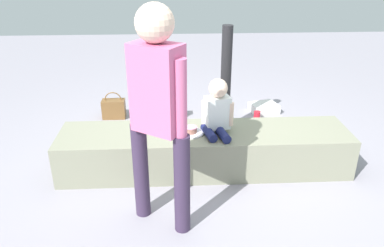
# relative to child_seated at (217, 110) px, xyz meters

# --- Properties ---
(ground_plane) EXTENTS (12.00, 12.00, 0.00)m
(ground_plane) POSITION_rel_child_seated_xyz_m (-0.10, 0.02, -0.58)
(ground_plane) COLOR gray
(concrete_ledge) EXTENTS (2.56, 0.56, 0.37)m
(concrete_ledge) POSITION_rel_child_seated_xyz_m (-0.10, 0.02, -0.40)
(concrete_ledge) COLOR gray
(concrete_ledge) RESTS_ON ground_plane
(child_seated) EXTENTS (0.28, 0.34, 0.48)m
(child_seated) POSITION_rel_child_seated_xyz_m (0.00, 0.00, 0.00)
(child_seated) COLOR #171E4E
(child_seated) RESTS_ON concrete_ledge
(adult_standing) EXTENTS (0.40, 0.34, 1.56)m
(adult_standing) POSITION_rel_child_seated_xyz_m (-0.47, -0.70, 0.35)
(adult_standing) COLOR #362841
(adult_standing) RESTS_ON ground_plane
(cake_plate) EXTENTS (0.22, 0.22, 0.07)m
(cake_plate) POSITION_rel_child_seated_xyz_m (-0.22, -0.01, -0.19)
(cake_plate) COLOR white
(cake_plate) RESTS_ON concrete_ledge
(gift_bag) EXTENTS (0.23, 0.11, 0.30)m
(gift_bag) POSITION_rel_child_seated_xyz_m (-0.43, 1.13, -0.45)
(gift_bag) COLOR gold
(gift_bag) RESTS_ON ground_plane
(railing_post) EXTENTS (0.36, 0.36, 1.15)m
(railing_post) POSITION_rel_child_seated_xyz_m (0.18, 0.78, -0.15)
(railing_post) COLOR black
(railing_post) RESTS_ON ground_plane
(water_bottle_near_gift) EXTENTS (0.06, 0.06, 0.19)m
(water_bottle_near_gift) POSITION_rel_child_seated_xyz_m (0.57, 0.59, -0.50)
(water_bottle_near_gift) COLOR silver
(water_bottle_near_gift) RESTS_ON ground_plane
(water_bottle_far_side) EXTENTS (0.07, 0.07, 0.20)m
(water_bottle_far_side) POSITION_rel_child_seated_xyz_m (0.36, 0.45, -0.49)
(water_bottle_far_side) COLOR silver
(water_bottle_far_side) RESTS_ON ground_plane
(party_cup_red) EXTENTS (0.07, 0.07, 0.11)m
(party_cup_red) POSITION_rel_child_seated_xyz_m (0.60, 1.05, -0.53)
(party_cup_red) COLOR red
(party_cup_red) RESTS_ON ground_plane
(cake_box_white) EXTENTS (0.37, 0.34, 0.11)m
(cake_box_white) POSITION_rel_child_seated_xyz_m (0.74, 1.29, -0.53)
(cake_box_white) COLOR white
(cake_box_white) RESTS_ON ground_plane
(handbag_black_leather) EXTENTS (0.32, 0.11, 0.37)m
(handbag_black_leather) POSITION_rel_child_seated_xyz_m (-0.53, 0.62, -0.45)
(handbag_black_leather) COLOR black
(handbag_black_leather) RESTS_ON ground_plane
(handbag_brown_canvas) EXTENTS (0.27, 0.14, 0.32)m
(handbag_brown_canvas) POSITION_rel_child_seated_xyz_m (-1.08, 1.21, -0.47)
(handbag_brown_canvas) COLOR brown
(handbag_brown_canvas) RESTS_ON ground_plane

